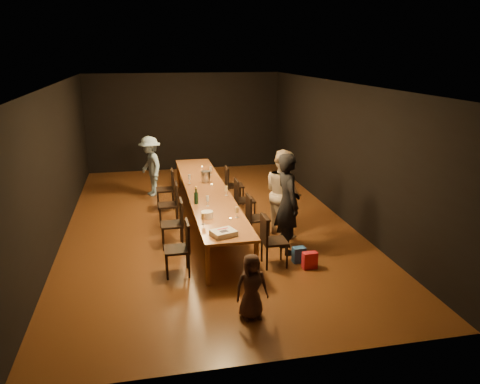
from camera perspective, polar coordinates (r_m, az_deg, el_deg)
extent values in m
plane|color=#462111|center=(10.43, -3.97, -3.65)|extent=(10.00, 10.00, 0.00)
cube|color=black|center=(14.89, -6.80, 8.46)|extent=(6.00, 0.04, 3.00)
cube|color=black|center=(5.31, 3.30, -7.00)|extent=(6.00, 0.04, 3.00)
cube|color=black|center=(10.06, -21.35, 3.38)|extent=(0.04, 10.00, 3.00)
cube|color=black|center=(10.80, 11.88, 5.05)|extent=(0.04, 10.00, 3.00)
cube|color=silver|center=(9.79, -4.33, 13.04)|extent=(6.00, 10.00, 0.04)
cube|color=brown|center=(10.19, -4.05, 0.17)|extent=(0.90, 6.00, 0.05)
cylinder|color=brown|center=(7.59, -3.96, -8.91)|extent=(0.08, 0.08, 0.70)
cylinder|color=brown|center=(7.73, 1.99, -8.39)|extent=(0.08, 0.08, 0.70)
cylinder|color=brown|center=(13.04, -7.52, 2.07)|extent=(0.08, 0.08, 0.70)
cylinder|color=brown|center=(13.12, -4.04, 2.27)|extent=(0.08, 0.08, 0.70)
imported|color=black|center=(8.65, 5.84, -1.40)|extent=(0.49, 0.72, 1.90)
imported|color=#C0A890|center=(9.51, 5.28, -0.07)|extent=(0.86, 1.00, 1.77)
imported|color=#80A3C5|center=(12.33, -10.86, 3.11)|extent=(0.86, 1.14, 1.56)
imported|color=#452E27|center=(6.68, 1.43, -11.45)|extent=(0.49, 0.34, 0.96)
cube|color=red|center=(8.30, 8.50, -8.24)|extent=(0.26, 0.15, 0.30)
cube|color=#295CB2|center=(8.51, 7.18, -7.58)|extent=(0.24, 0.17, 0.28)
cube|color=white|center=(7.66, -2.02, -5.02)|extent=(0.46, 0.41, 0.09)
cube|color=black|center=(7.61, -1.98, -4.79)|extent=(0.16, 0.13, 0.00)
cube|color=red|center=(7.71, -2.12, -4.50)|extent=(0.20, 0.09, 0.00)
cylinder|color=white|center=(8.46, -4.02, -2.76)|extent=(0.27, 0.27, 0.12)
cylinder|color=#B5B4B9|center=(10.80, -4.18, 1.93)|extent=(0.27, 0.27, 0.24)
cylinder|color=#B2B7B2|center=(8.36, -1.17, -3.30)|extent=(0.05, 0.05, 0.03)
cylinder|color=#B2B7B2|center=(10.49, -3.48, 0.90)|extent=(0.05, 0.05, 0.03)
cylinder|color=#B2B7B2|center=(12.10, -4.65, 3.03)|extent=(0.05, 0.05, 0.03)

